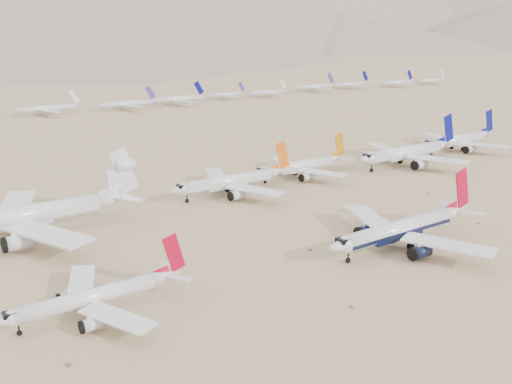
% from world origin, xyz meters
% --- Properties ---
extents(ground, '(7000.00, 7000.00, 0.00)m').
position_xyz_m(ground, '(0.00, 0.00, 0.00)').
color(ground, '#907353').
rests_on(ground, ground).
extents(main_airliner, '(50.97, 49.78, 17.99)m').
position_xyz_m(main_airliner, '(-8.04, 2.61, 4.94)').
color(main_airliner, silver).
rests_on(main_airliner, ground).
extents(second_airliner, '(38.12, 37.26, 13.52)m').
position_xyz_m(second_airliner, '(-87.99, 13.22, 3.78)').
color(second_airliner, silver).
rests_on(second_airliner, ground).
extents(row2_navy_widebody, '(55.44, 54.21, 19.72)m').
position_xyz_m(row2_navy_widebody, '(66.90, 64.81, 5.51)').
color(row2_navy_widebody, silver).
rests_on(row2_navy_widebody, ground).
extents(row2_gold_tail, '(43.63, 42.67, 15.53)m').
position_xyz_m(row2_gold_tail, '(16.73, 75.49, 4.34)').
color(row2_gold_tail, silver).
rests_on(row2_gold_tail, ground).
extents(row2_orange_tail, '(46.59, 45.57, 16.62)m').
position_xyz_m(row2_orange_tail, '(-17.95, 70.49, 4.66)').
color(row2_orange_tail, silver).
rests_on(row2_orange_tail, ground).
extents(row2_white_trijet, '(61.66, 60.26, 21.85)m').
position_xyz_m(row2_white_trijet, '(-86.82, 67.64, 6.33)').
color(row2_white_trijet, silver).
rests_on(row2_white_trijet, ground).
extents(row2_blue_far, '(49.87, 48.76, 17.72)m').
position_xyz_m(row2_blue_far, '(110.96, 71.70, 4.94)').
color(row2_blue_far, silver).
rests_on(row2_blue_far, ground).
extents(distant_storage_row, '(671.72, 55.85, 14.95)m').
position_xyz_m(distant_storage_row, '(72.20, 299.81, 4.42)').
color(distant_storage_row, silver).
rests_on(distant_storage_row, ground).
extents(foothills, '(4637.50, 1395.00, 155.00)m').
position_xyz_m(foothills, '(526.68, 1100.00, 67.15)').
color(foothills, slate).
rests_on(foothills, ground).
extents(desert_scrub, '(219.83, 121.67, 0.63)m').
position_xyz_m(desert_scrub, '(-26.91, -24.06, 0.28)').
color(desert_scrub, brown).
rests_on(desert_scrub, ground).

